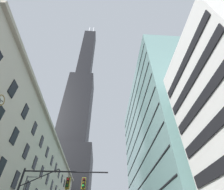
{
  "coord_description": "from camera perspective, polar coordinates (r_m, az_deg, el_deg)",
  "views": [
    {
      "loc": [
        1.2,
        -13.41,
        1.23
      ],
      "look_at": [
        3.68,
        26.61,
        37.85
      ],
      "focal_mm": 26.53,
      "sensor_mm": 36.0,
      "label": 1
    }
  ],
  "objects": [
    {
      "name": "station_building",
      "position": [
        48.1,
        -31.81,
        -25.02
      ],
      "size": [
        17.05,
        70.01,
        22.4
      ],
      "color": "beige",
      "rests_on": "ground"
    },
    {
      "name": "dark_skyscraper",
      "position": [
        116.13,
        -12.76,
        -10.19
      ],
      "size": [
        27.12,
        27.12,
        203.29
      ],
      "color": "black",
      "rests_on": "ground"
    },
    {
      "name": "glass_office_midrise",
      "position": [
        50.63,
        17.23,
        -16.41
      ],
      "size": [
        14.65,
        42.82,
        43.89
      ],
      "color": "gray",
      "rests_on": "ground"
    }
  ]
}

